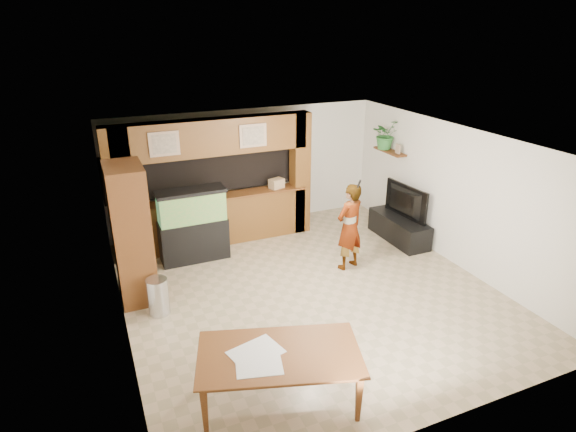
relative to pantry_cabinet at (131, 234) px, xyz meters
name	(u,v)px	position (x,y,z in m)	size (l,w,h in m)	color
floor	(308,290)	(2.70, -0.99, -1.14)	(6.50, 6.50, 0.00)	tan
ceiling	(311,142)	(2.70, -0.99, 1.46)	(6.50, 6.50, 0.00)	white
wall_back	(246,168)	(2.70, 2.26, 0.16)	(6.00, 6.00, 0.00)	silver
wall_left	(116,254)	(-0.30, -0.99, 0.16)	(6.50, 6.50, 0.00)	silver
wall_right	(455,196)	(5.70, -0.99, 0.16)	(6.50, 6.50, 0.00)	silver
partition	(211,181)	(1.75, 1.64, 0.17)	(4.20, 0.99, 2.60)	brown
wall_clock	(107,191)	(-0.27, 0.01, 0.76)	(0.05, 0.25, 0.25)	black
wall_shelf	(390,151)	(5.55, 0.96, 0.56)	(0.25, 0.90, 0.04)	brown
pantry_cabinet	(131,234)	(0.00, 0.00, 0.00)	(0.57, 0.93, 2.28)	brown
trash_can	(158,296)	(0.23, -0.68, -0.84)	(0.33, 0.33, 0.61)	#B2B2B7
aquarium	(193,226)	(1.19, 0.96, -0.45)	(1.28, 0.48, 1.42)	black
tv_stand	(399,228)	(5.35, 0.13, -0.89)	(0.55, 1.51, 0.50)	black
television	(401,202)	(5.35, 0.13, -0.29)	(1.19, 0.16, 0.69)	black
photo_frame	(398,149)	(5.55, 0.68, 0.68)	(0.03, 0.15, 0.20)	tan
potted_plant	(385,134)	(5.52, 1.13, 0.90)	(0.58, 0.50, 0.64)	#2C6E2F
person	(349,227)	(3.75, -0.51, -0.32)	(0.60, 0.39, 1.65)	#A18B58
microphone	(359,184)	(3.80, -0.67, 0.55)	(0.04, 0.04, 0.16)	black
dining_table	(280,378)	(1.26, -3.20, -0.80)	(1.93, 1.08, 0.68)	brown
newspaper_a	(256,352)	(1.02, -3.04, -0.46)	(0.59, 0.43, 0.01)	silver
newspaper_b	(259,366)	(0.97, -3.28, -0.46)	(0.53, 0.38, 0.01)	silver
counter_box	(276,183)	(3.11, 1.46, 0.00)	(0.30, 0.20, 0.20)	#9F7E56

